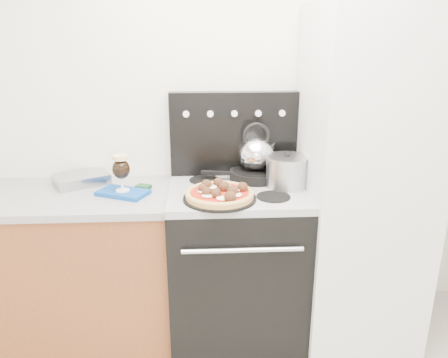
{
  "coord_description": "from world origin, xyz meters",
  "views": [
    {
      "loc": [
        -0.12,
        -1.11,
        1.74
      ],
      "look_at": [
        -0.0,
        1.05,
        1.02
      ],
      "focal_mm": 35.0,
      "sensor_mm": 36.0,
      "label": 1
    }
  ],
  "objects": [
    {
      "name": "base_cabinet",
      "position": [
        -1.02,
        1.2,
        0.43
      ],
      "size": [
        1.45,
        0.6,
        0.86
      ],
      "primitive_type": "cube",
      "color": "brown",
      "rests_on": "ground"
    },
    {
      "name": "pizza_pan",
      "position": [
        -0.02,
        1.01,
        0.93
      ],
      "size": [
        0.47,
        0.47,
        0.01
      ],
      "primitive_type": "cylinder",
      "rotation": [
        0.0,
        0.0,
        -0.28
      ],
      "color": "black",
      "rests_on": "cooktop"
    },
    {
      "name": "tea_kettle",
      "position": [
        0.2,
        1.34,
        1.09
      ],
      "size": [
        0.25,
        0.25,
        0.24
      ],
      "primitive_type": null,
      "rotation": [
        0.0,
        0.0,
        0.18
      ],
      "color": "silver",
      "rests_on": "skillet"
    },
    {
      "name": "backguard",
      "position": [
        0.08,
        1.45,
        1.17
      ],
      "size": [
        0.76,
        0.08,
        0.5
      ],
      "primitive_type": "cube",
      "color": "black",
      "rests_on": "cooktop"
    },
    {
      "name": "countertop",
      "position": [
        -1.02,
        1.2,
        0.88
      ],
      "size": [
        1.48,
        0.63,
        0.04
      ],
      "primitive_type": "cube",
      "color": "#98989C",
      "rests_on": "base_cabinet"
    },
    {
      "name": "fridge",
      "position": [
        0.78,
        1.15,
        0.95
      ],
      "size": [
        0.64,
        0.68,
        1.9
      ],
      "primitive_type": "cube",
      "color": "silver",
      "rests_on": "ground"
    },
    {
      "name": "stove_body",
      "position": [
        0.08,
        1.18,
        0.44
      ],
      "size": [
        0.76,
        0.65,
        0.88
      ],
      "primitive_type": "cube",
      "color": "black",
      "rests_on": "ground"
    },
    {
      "name": "cooktop",
      "position": [
        0.08,
        1.18,
        0.9
      ],
      "size": [
        0.76,
        0.65,
        0.04
      ],
      "primitive_type": "cube",
      "color": "#ADADB2",
      "rests_on": "stove_body"
    },
    {
      "name": "foil_sheet",
      "position": [
        -0.82,
        1.36,
        0.93
      ],
      "size": [
        0.36,
        0.33,
        0.06
      ],
      "primitive_type": "cube",
      "rotation": [
        0.0,
        0.0,
        0.51
      ],
      "color": "silver",
      "rests_on": "countertop"
    },
    {
      "name": "stock_pot",
      "position": [
        0.36,
        1.19,
        1.0
      ],
      "size": [
        0.29,
        0.29,
        0.17
      ],
      "primitive_type": "cylinder",
      "rotation": [
        0.0,
        0.0,
        -0.35
      ],
      "color": "#ACAEB7",
      "rests_on": "cooktop"
    },
    {
      "name": "oven_mitt",
      "position": [
        -0.55,
        1.16,
        0.91
      ],
      "size": [
        0.31,
        0.25,
        0.02
      ],
      "primitive_type": "cube",
      "rotation": [
        0.0,
        0.0,
        -0.43
      ],
      "color": "#10479F",
      "rests_on": "countertop"
    },
    {
      "name": "pizza",
      "position": [
        -0.02,
        1.01,
        0.96
      ],
      "size": [
        0.41,
        0.41,
        0.05
      ],
      "primitive_type": null,
      "rotation": [
        0.0,
        0.0,
        -0.19
      ],
      "color": "#EBB05B",
      "rests_on": "pizza_pan"
    },
    {
      "name": "beer_glass",
      "position": [
        -0.55,
        1.16,
        1.03
      ],
      "size": [
        0.1,
        0.1,
        0.21
      ],
      "primitive_type": null,
      "rotation": [
        0.0,
        0.0,
        -0.02
      ],
      "color": "black",
      "rests_on": "oven_mitt"
    },
    {
      "name": "room_shell",
      "position": [
        0.0,
        0.29,
        1.25
      ],
      "size": [
        3.52,
        3.01,
        2.52
      ],
      "color": "beige",
      "rests_on": "ground"
    },
    {
      "name": "skillet",
      "position": [
        0.2,
        1.34,
        0.95
      ],
      "size": [
        0.36,
        0.36,
        0.05
      ],
      "primitive_type": "cylinder",
      "rotation": [
        0.0,
        0.0,
        -0.2
      ],
      "color": "black",
      "rests_on": "cooktop"
    }
  ]
}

